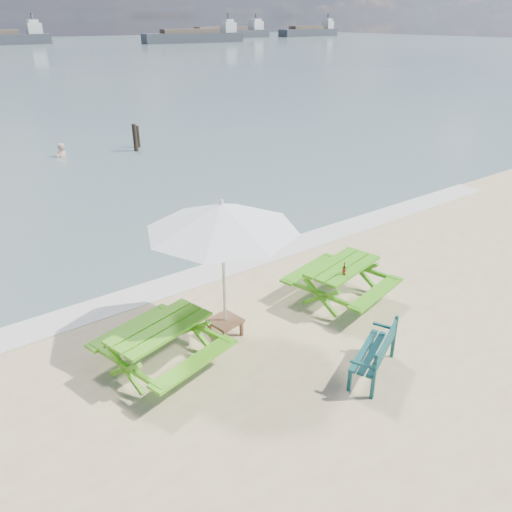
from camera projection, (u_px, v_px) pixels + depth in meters
foam_strip at (211, 272)px, 11.97m from camera, size 22.00×0.90×0.01m
picnic_table_left at (162, 347)px, 8.56m from camera, size 2.17×2.31×0.84m
picnic_table_right at (341, 283)px, 10.61m from camera, size 2.15×2.30×0.85m
park_bench at (372, 361)px, 8.48m from camera, size 1.39×0.95×0.82m
side_table at (225, 327)px, 9.51m from camera, size 0.62×0.62×0.35m
patio_umbrella at (222, 217)px, 8.54m from camera, size 3.09×3.09×2.68m
beer_bottle at (344, 270)px, 10.00m from camera, size 0.07×0.07×0.27m
swimmer at (63, 163)px, 21.97m from camera, size 0.75×0.64×1.75m
mooring_pilings at (136, 139)px, 22.81m from camera, size 0.59×0.79×1.42m
cargo_ships at (135, 36)px, 124.13m from camera, size 140.11×35.03×4.40m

